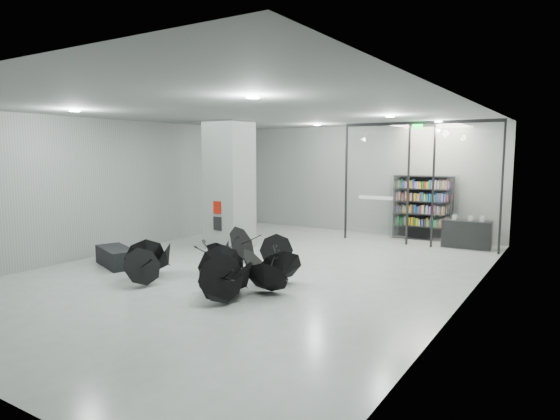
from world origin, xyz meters
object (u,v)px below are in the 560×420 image
Objects in this scene: shop_counter at (467,234)px; umbrella_cluster at (222,270)px; column at (230,185)px; bench at (116,257)px; bookshelf at (423,208)px.

umbrella_cluster is (-3.94, -7.40, -0.14)m from shop_counter.
shop_counter is 0.32× the size of umbrella_cluster.
bench is (-1.02, -3.60, -1.75)m from column.
column is at bearing -141.87° from bookshelf.
bench is at bearing -131.51° from bookshelf.
column reaches higher than shop_counter.
column is 7.69m from shop_counter.
umbrella_cluster is at bearing -54.31° from column.
umbrella_cluster reaches higher than shop_counter.
bookshelf is 1.92m from shop_counter.
shop_counter is (6.38, 4.00, -1.56)m from column.
umbrella_cluster is at bearing -121.23° from shop_counter.
bookshelf is (5.76, 8.35, 0.87)m from bench.
bookshelf is at bearing 76.54° from bench.
shop_counter is at bearing 32.09° from column.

